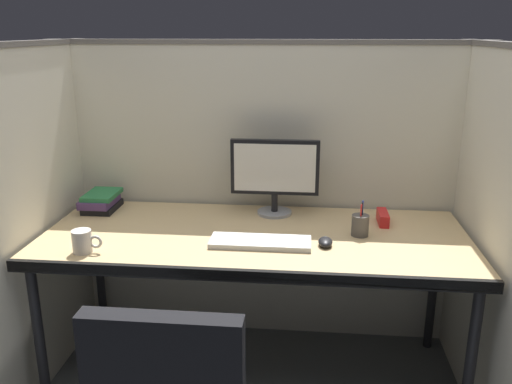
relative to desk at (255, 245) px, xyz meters
name	(u,v)px	position (x,y,z in m)	size (l,w,h in m)	color
cubicle_partition_rear	(263,194)	(0.00, 0.46, 0.10)	(2.21, 0.06, 1.57)	beige
cubicle_partition_left	(31,223)	(-0.99, -0.09, 0.10)	(0.06, 1.41, 1.57)	beige
cubicle_partition_right	(493,240)	(0.99, -0.09, 0.10)	(0.06, 1.41, 1.57)	beige
desk	(255,245)	(0.00, 0.00, 0.00)	(1.90, 0.80, 0.74)	tan
monitor_center	(275,172)	(0.07, 0.29, 0.27)	(0.43, 0.17, 0.37)	gray
keyboard_main	(260,242)	(0.04, -0.11, 0.06)	(0.43, 0.15, 0.02)	silver
computer_mouse	(325,242)	(0.31, -0.10, 0.07)	(0.06, 0.10, 0.04)	black
pen_cup	(360,225)	(0.47, 0.04, 0.10)	(0.08, 0.08, 0.16)	#4C4742
book_stack	(101,201)	(-0.81, 0.26, 0.09)	(0.16, 0.22, 0.09)	black
red_stapler	(383,218)	(0.59, 0.21, 0.08)	(0.04, 0.15, 0.06)	red
coffee_mug	(83,241)	(-0.68, -0.27, 0.10)	(0.13, 0.08, 0.09)	silver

